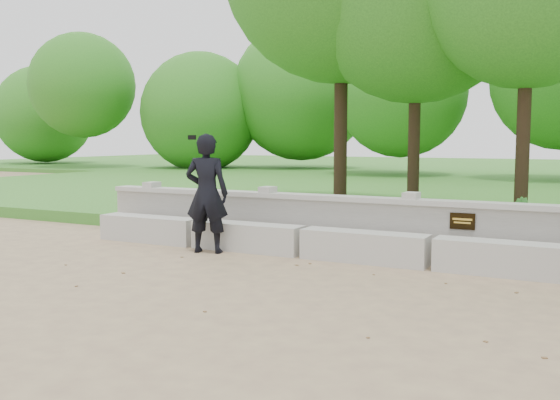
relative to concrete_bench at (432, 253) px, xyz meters
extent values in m
plane|color=tan|center=(0.00, -1.90, -0.22)|extent=(80.00, 80.00, 0.00)
cube|color=#376D1A|center=(0.00, 12.10, -0.10)|extent=(40.00, 22.00, 0.25)
cube|color=#BAB7B0|center=(-5.00, 0.00, 0.00)|extent=(1.90, 0.45, 0.45)
cube|color=#BAB7B0|center=(-3.00, 0.00, 0.00)|extent=(1.90, 0.45, 0.45)
cube|color=#BAB7B0|center=(-1.00, 0.00, 0.00)|extent=(1.90, 0.45, 0.45)
cube|color=#BAB7B0|center=(1.00, 0.00, 0.00)|extent=(1.90, 0.45, 0.45)
cube|color=#AFACA5|center=(0.00, 0.70, 0.18)|extent=(12.50, 0.25, 0.82)
cube|color=#BAB7B0|center=(0.00, 0.70, 0.64)|extent=(12.50, 0.35, 0.08)
cube|color=black|center=(0.30, 0.56, 0.40)|extent=(0.36, 0.02, 0.24)
imported|color=black|center=(-3.49, -0.43, 0.72)|extent=(0.79, 0.63, 1.90)
cube|color=black|center=(-3.49, -0.81, 1.61)|extent=(0.14, 0.06, 0.07)
cylinder|color=#382619|center=(-3.18, 4.47, 2.22)|extent=(0.30, 0.30, 4.39)
cylinder|color=#382619|center=(-1.50, 4.43, 1.87)|extent=(0.25, 0.25, 3.70)
cylinder|color=#382619|center=(0.77, 3.45, 1.83)|extent=(0.24, 0.24, 3.61)
imported|color=#2A6D25|center=(-5.25, 1.40, 0.30)|extent=(0.34, 0.35, 0.55)
imported|color=#2A6D25|center=(0.94, 1.48, 0.36)|extent=(0.37, 0.42, 0.67)
camera|label=1|loc=(2.07, -8.64, 1.59)|focal=40.00mm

